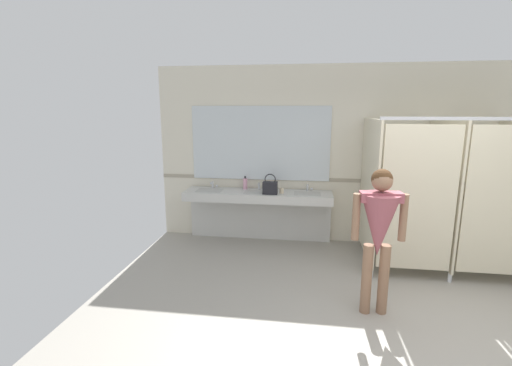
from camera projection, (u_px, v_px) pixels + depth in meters
The scene contains 10 objects.
ground_plane at pixel (449, 357), 3.29m from camera, with size 7.69×6.14×0.10m, color #9E998E.
wall_back at pixel (392, 157), 5.73m from camera, with size 7.69×0.12×2.89m, color beige.
wall_back_tile_band at pixel (391, 182), 5.75m from camera, with size 7.69×0.01×0.06m, color #9E937F.
vanity_counter at pixel (258, 204), 5.94m from camera, with size 2.40×0.54×0.99m.
mirror_panel at pixel (260, 143), 5.92m from camera, with size 2.30×0.02×1.22m, color silver.
bathroom_stalls at pixel (446, 192), 4.81m from camera, with size 2.02×1.35×2.11m.
person_standing at pixel (379, 225), 3.73m from camera, with size 0.56×0.43×1.60m.
handbag at pixel (270, 187), 5.62m from camera, with size 0.23×0.13×0.32m.
soap_dispenser at pixel (245, 183), 5.98m from camera, with size 0.07×0.07×0.22m.
paper_cup at pixel (282, 191), 5.69m from camera, with size 0.07×0.07×0.08m, color beige.
Camera 1 is at (-1.35, -3.12, 2.19)m, focal length 25.06 mm.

